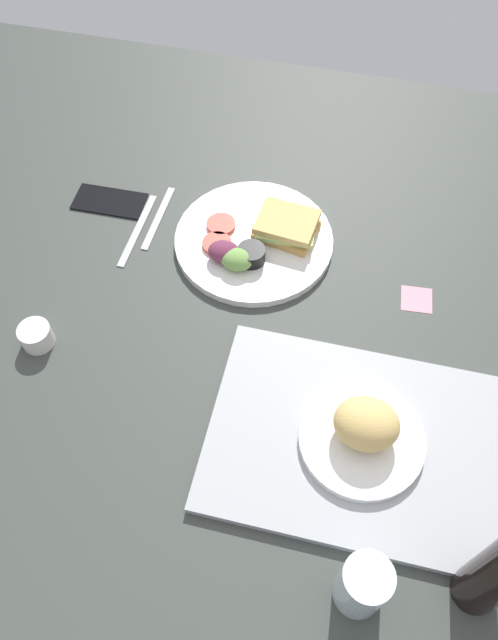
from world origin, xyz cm
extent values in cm
cube|color=#383D38|center=(0.00, 0.00, -1.50)|extent=(190.00, 150.00, 3.00)
cube|color=#9EA0A3|center=(-18.52, 19.45, 0.80)|extent=(45.11, 33.15, 1.60)
cylinder|color=white|center=(-19.75, 19.45, 2.30)|extent=(19.56, 19.56, 1.40)
ellipsoid|color=#DBB266|center=(-19.79, 18.64, 6.41)|extent=(10.01, 8.64, 6.82)
cylinder|color=white|center=(5.81, -17.15, 0.80)|extent=(30.46, 30.46, 1.60)
cube|color=tan|center=(-0.28, -19.89, 2.30)|extent=(12.53, 10.95, 1.40)
cube|color=#B2C66B|center=(-0.28, -19.89, 3.50)|extent=(11.41, 9.51, 1.00)
cube|color=#DBB266|center=(-0.28, -19.89, 4.70)|extent=(11.93, 10.17, 1.40)
cylinder|color=#D14738|center=(12.66, -18.67, 2.00)|extent=(5.60, 5.60, 0.80)
cylinder|color=#D14738|center=(12.21, -13.79, 2.00)|extent=(5.60, 5.60, 0.80)
cylinder|color=black|center=(5.05, -11.81, 3.10)|extent=(5.20, 5.20, 3.00)
cylinder|color=#EFEACC|center=(5.05, -11.81, 4.20)|extent=(4.26, 4.26, 0.60)
ellipsoid|color=#729E4C|center=(7.33, -9.83, 3.40)|extent=(6.00, 4.80, 3.60)
ellipsoid|color=#6B2D47|center=(10.07, -11.05, 3.40)|extent=(6.00, 4.80, 3.60)
cylinder|color=silver|center=(-22.29, 41.23, 5.69)|extent=(6.72, 6.72, 11.39)
cylinder|color=black|center=(-37.99, 37.16, 10.28)|extent=(6.40, 6.40, 20.56)
cylinder|color=silver|center=(37.16, 13.27, 2.00)|extent=(5.60, 5.60, 4.00)
cube|color=#B7B7BC|center=(25.81, -19.15, 0.25)|extent=(1.78, 17.03, 0.50)
cube|color=#B7B7BC|center=(28.81, -15.15, 0.25)|extent=(1.86, 19.03, 0.50)
cube|color=black|center=(36.87, -21.09, 0.40)|extent=(14.53, 7.47, 0.80)
cube|color=pink|center=(-26.13, -10.96, 0.06)|extent=(6.02, 6.02, 0.12)
camera|label=1|loc=(-11.50, 60.32, 93.26)|focal=35.20mm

